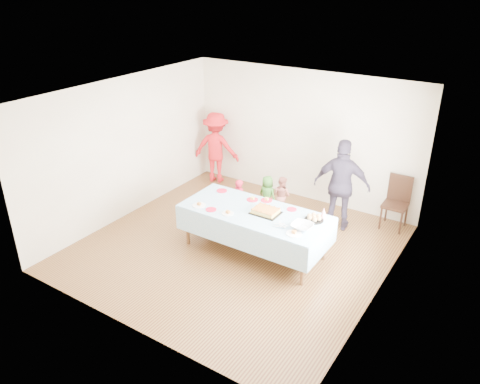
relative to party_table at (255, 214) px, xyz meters
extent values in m
plane|color=#492414|center=(-0.34, -0.06, -0.72)|extent=(5.00, 5.00, 0.00)
cube|color=beige|center=(-0.34, 2.44, 0.63)|extent=(5.00, 0.04, 2.70)
cube|color=beige|center=(-0.34, -2.56, 0.63)|extent=(5.00, 0.04, 2.70)
cube|color=beige|center=(-2.84, -0.06, 0.63)|extent=(0.04, 5.00, 2.70)
cube|color=beige|center=(2.16, -0.06, 0.63)|extent=(0.04, 5.00, 2.70)
cube|color=white|center=(-0.34, -0.06, 1.98)|extent=(5.00, 5.00, 0.04)
cube|color=#472B16|center=(2.13, 0.14, 0.78)|extent=(0.03, 1.75, 1.35)
cylinder|color=brown|center=(-1.12, -0.42, -0.36)|extent=(0.06, 0.06, 0.73)
cylinder|color=brown|center=(1.12, -0.42, -0.36)|extent=(0.06, 0.06, 0.73)
cylinder|color=brown|center=(-1.12, 0.42, -0.36)|extent=(0.06, 0.06, 0.73)
cylinder|color=brown|center=(1.12, 0.42, -0.36)|extent=(0.06, 0.06, 0.73)
cube|color=brown|center=(0.00, 0.00, 0.03)|extent=(2.40, 1.00, 0.04)
cube|color=white|center=(0.00, 0.00, 0.05)|extent=(2.50, 1.10, 0.01)
cube|color=black|center=(0.19, 0.04, 0.06)|extent=(0.47, 0.36, 0.01)
cube|color=#E5C157|center=(0.19, 0.04, 0.10)|extent=(0.39, 0.30, 0.06)
cube|color=#A05525|center=(0.19, 0.04, 0.13)|extent=(0.39, 0.30, 0.01)
cylinder|color=black|center=(0.96, 0.26, 0.06)|extent=(0.31, 0.31, 0.02)
sphere|color=tan|center=(1.04, 0.26, 0.11)|extent=(0.08, 0.08, 0.08)
sphere|color=tan|center=(1.00, 0.33, 0.11)|extent=(0.08, 0.08, 0.08)
sphere|color=tan|center=(0.92, 0.33, 0.11)|extent=(0.08, 0.08, 0.08)
sphere|color=tan|center=(0.88, 0.26, 0.11)|extent=(0.08, 0.08, 0.08)
sphere|color=tan|center=(0.92, 0.18, 0.11)|extent=(0.08, 0.08, 0.08)
sphere|color=tan|center=(1.00, 0.18, 0.11)|extent=(0.08, 0.08, 0.08)
sphere|color=tan|center=(0.96, 0.26, 0.11)|extent=(0.08, 0.08, 0.08)
imported|color=silver|center=(0.92, -0.10, 0.10)|extent=(0.34, 0.34, 0.08)
cone|color=white|center=(1.06, 0.40, 0.15)|extent=(0.11, 0.11, 0.19)
cylinder|color=red|center=(-0.91, 0.35, 0.06)|extent=(0.19, 0.19, 0.01)
cylinder|color=red|center=(-0.26, 0.34, 0.06)|extent=(0.20, 0.20, 0.01)
cylinder|color=red|center=(-0.03, 0.46, 0.06)|extent=(0.20, 0.20, 0.01)
cylinder|color=red|center=(0.49, 0.39, 0.06)|extent=(0.17, 0.17, 0.01)
cylinder|color=red|center=(-0.64, -0.35, 0.06)|extent=(0.18, 0.18, 0.01)
cylinder|color=white|center=(-0.90, -0.34, 0.06)|extent=(0.23, 0.23, 0.01)
cylinder|color=white|center=(-0.33, -0.32, 0.06)|extent=(0.20, 0.20, 0.01)
cylinder|color=white|center=(0.89, -0.31, 0.06)|extent=(0.24, 0.24, 0.01)
cylinder|color=black|center=(1.57, 1.95, -0.50)|extent=(0.04, 0.04, 0.45)
cylinder|color=black|center=(1.95, 1.96, -0.50)|extent=(0.04, 0.04, 0.45)
cylinder|color=black|center=(1.57, 2.32, -0.50)|extent=(0.04, 0.04, 0.45)
cylinder|color=black|center=(1.94, 2.33, -0.50)|extent=(0.04, 0.04, 0.45)
cube|color=black|center=(1.76, 2.14, -0.26)|extent=(0.44, 0.44, 0.05)
cube|color=black|center=(1.76, 2.34, 0.02)|extent=(0.44, 0.05, 0.52)
imported|color=red|center=(-0.84, 0.84, -0.30)|extent=(0.35, 0.28, 0.84)
imported|color=#336A23|center=(-0.52, 1.33, -0.32)|extent=(0.43, 0.31, 0.81)
imported|color=#B76555|center=(-0.27, 1.48, -0.32)|extent=(0.43, 0.35, 0.80)
imported|color=red|center=(-2.32, 2.14, 0.08)|extent=(1.16, 0.85, 1.61)
imported|color=#322A3A|center=(0.90, 1.58, 0.15)|extent=(1.09, 0.62, 1.75)
camera|label=1|loc=(3.55, -5.93, 3.67)|focal=35.00mm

